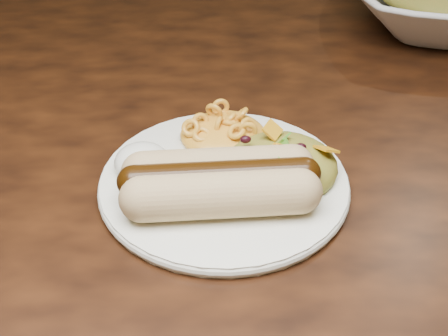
{
  "coord_description": "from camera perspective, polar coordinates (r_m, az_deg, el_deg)",
  "views": [
    {
      "loc": [
        0.05,
        -0.56,
        1.06
      ],
      "look_at": [
        0.07,
        -0.17,
        0.77
      ],
      "focal_mm": 50.0,
      "sensor_mm": 36.0,
      "label": 1
    }
  ],
  "objects": [
    {
      "name": "table",
      "position": [
        0.69,
        -6.21,
        1.01
      ],
      "size": [
        1.6,
        0.9,
        0.75
      ],
      "color": "#3A1B0A",
      "rests_on": "floor"
    },
    {
      "name": "plate",
      "position": [
        0.5,
        -0.0,
        -1.39
      ],
      "size": [
        0.24,
        0.24,
        0.01
      ],
      "primitive_type": "cylinder",
      "rotation": [
        0.0,
        0.0,
        -0.23
      ],
      "color": "white",
      "rests_on": "table"
    },
    {
      "name": "hotdog",
      "position": [
        0.46,
        -0.39,
        -1.2
      ],
      "size": [
        0.13,
        0.07,
        0.03
      ],
      "rotation": [
        0.0,
        0.0,
        0.04
      ],
      "color": "tan",
      "rests_on": "plate"
    },
    {
      "name": "mac_and_cheese",
      "position": [
        0.53,
        -0.12,
        4.02
      ],
      "size": [
        0.08,
        0.07,
        0.03
      ],
      "primitive_type": "ellipsoid",
      "rotation": [
        0.0,
        0.0,
        -0.03
      ],
      "color": "orange",
      "rests_on": "plate"
    },
    {
      "name": "sour_cream",
      "position": [
        0.5,
        -7.56,
        1.05
      ],
      "size": [
        0.06,
        0.06,
        0.03
      ],
      "primitive_type": "ellipsoid",
      "rotation": [
        0.0,
        0.0,
        0.34
      ],
      "color": "white",
      "rests_on": "plate"
    },
    {
      "name": "taco_salad",
      "position": [
        0.49,
        5.3,
        1.05
      ],
      "size": [
        0.09,
        0.09,
        0.04
      ],
      "rotation": [
        0.0,
        0.0,
        0.11
      ],
      "color": "#BE6829",
      "rests_on": "plate"
    }
  ]
}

